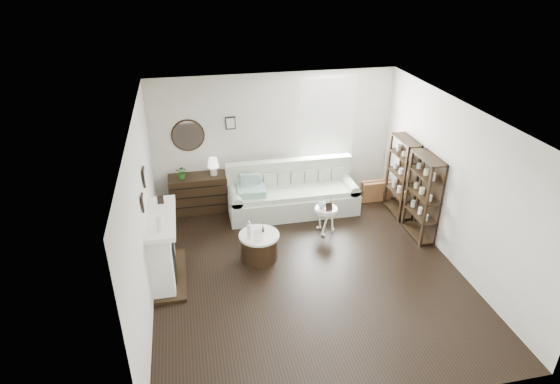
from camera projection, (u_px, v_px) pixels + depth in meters
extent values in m
plane|color=black|center=(307.00, 270.00, 7.87)|extent=(5.50, 5.50, 0.00)
plane|color=white|center=(312.00, 116.00, 6.64)|extent=(5.50, 5.50, 0.00)
plane|color=beige|center=(275.00, 138.00, 9.65)|extent=(5.00, 0.00, 5.00)
plane|color=beige|center=(377.00, 322.00, 4.86)|extent=(5.00, 0.00, 5.00)
plane|color=beige|center=(143.00, 216.00, 6.80)|extent=(0.00, 5.50, 5.50)
plane|color=beige|center=(456.00, 185.00, 7.71)|extent=(0.00, 5.50, 5.50)
cube|color=white|center=(327.00, 123.00, 9.71)|extent=(1.00, 0.02, 1.80)
cube|color=white|center=(328.00, 124.00, 9.66)|extent=(1.15, 0.02, 1.90)
cylinder|color=silver|center=(188.00, 136.00, 9.21)|extent=(0.60, 0.03, 0.60)
cube|color=black|center=(230.00, 123.00, 9.27)|extent=(0.20, 0.03, 0.26)
cube|color=white|center=(162.00, 249.00, 7.46)|extent=(0.34, 1.20, 1.10)
cube|color=black|center=(165.00, 257.00, 7.53)|extent=(0.30, 0.65, 0.70)
cube|color=white|center=(161.00, 218.00, 7.21)|extent=(0.44, 1.35, 0.08)
cube|color=black|center=(170.00, 275.00, 7.71)|extent=(0.50, 1.40, 0.05)
cylinder|color=beige|center=(159.00, 225.00, 6.75)|extent=(0.08, 0.08, 0.22)
cube|color=black|center=(160.00, 200.00, 7.50)|extent=(0.10, 0.03, 0.14)
cube|color=black|center=(143.00, 203.00, 6.65)|extent=(0.03, 0.18, 0.24)
cube|color=black|center=(144.00, 177.00, 7.17)|extent=(0.03, 0.22, 0.28)
cube|color=black|center=(402.00, 177.00, 9.28)|extent=(0.30, 0.80, 1.60)
cylinder|color=beige|center=(404.00, 195.00, 9.18)|extent=(0.08, 0.08, 0.11)
cylinder|color=beige|center=(399.00, 189.00, 9.40)|extent=(0.08, 0.08, 0.11)
cylinder|color=beige|center=(394.00, 184.00, 9.62)|extent=(0.08, 0.08, 0.11)
cylinder|color=beige|center=(407.00, 177.00, 9.00)|extent=(0.08, 0.08, 0.11)
cylinder|color=beige|center=(401.00, 171.00, 9.22)|extent=(0.08, 0.08, 0.11)
cylinder|color=beige|center=(396.00, 166.00, 9.44)|extent=(0.08, 0.08, 0.11)
cylinder|color=beige|center=(410.00, 157.00, 8.82)|extent=(0.08, 0.08, 0.11)
cylinder|color=beige|center=(404.00, 153.00, 9.04)|extent=(0.08, 0.08, 0.11)
cylinder|color=beige|center=(398.00, 148.00, 9.25)|extent=(0.08, 0.08, 0.11)
cube|color=black|center=(423.00, 197.00, 8.49)|extent=(0.30, 0.80, 1.60)
cylinder|color=beige|center=(426.00, 218.00, 8.40)|extent=(0.08, 0.08, 0.11)
cylinder|color=beige|center=(420.00, 211.00, 8.62)|extent=(0.08, 0.08, 0.11)
cylinder|color=beige|center=(414.00, 205.00, 8.84)|extent=(0.08, 0.08, 0.11)
cylinder|color=beige|center=(429.00, 198.00, 8.22)|extent=(0.08, 0.08, 0.11)
cylinder|color=beige|center=(423.00, 192.00, 8.44)|extent=(0.08, 0.08, 0.11)
cylinder|color=beige|center=(416.00, 186.00, 8.65)|extent=(0.08, 0.08, 0.11)
cylinder|color=beige|center=(433.00, 178.00, 8.03)|extent=(0.08, 0.08, 0.11)
cylinder|color=beige|center=(426.00, 172.00, 8.25)|extent=(0.08, 0.08, 0.11)
cylinder|color=beige|center=(419.00, 166.00, 8.47)|extent=(0.08, 0.08, 0.11)
cube|color=#A7AE9B|center=(293.00, 203.00, 9.56)|extent=(2.61, 0.90, 0.42)
cube|color=#A7AE9B|center=(293.00, 192.00, 9.41)|extent=(2.26, 0.72, 0.10)
cube|color=#A7AE9B|center=(289.00, 178.00, 9.68)|extent=(2.61, 0.20, 0.80)
cube|color=#A7AE9B|center=(235.00, 206.00, 9.32)|extent=(0.22, 0.85, 0.52)
cube|color=#A7AE9B|center=(348.00, 195.00, 9.75)|extent=(0.22, 0.85, 0.52)
cube|color=#289263|center=(252.00, 191.00, 9.18)|extent=(0.58, 0.49, 0.14)
cube|color=brown|center=(376.00, 191.00, 10.02)|extent=(0.65, 0.23, 0.43)
cube|color=black|center=(199.00, 193.00, 9.55)|extent=(1.16, 0.48, 0.77)
cube|color=black|center=(200.00, 206.00, 9.41)|extent=(1.11, 0.01, 0.02)
cube|color=black|center=(199.00, 197.00, 9.31)|extent=(1.11, 0.01, 0.02)
cube|color=black|center=(198.00, 188.00, 9.21)|extent=(1.11, 0.01, 0.01)
imported|color=#215017|center=(182.00, 172.00, 9.21)|extent=(0.30, 0.27, 0.27)
cylinder|color=black|center=(259.00, 247.00, 8.09)|extent=(0.64, 0.64, 0.44)
cylinder|color=beige|center=(259.00, 235.00, 7.98)|extent=(0.70, 0.70, 0.04)
cylinder|color=silver|center=(326.00, 209.00, 8.73)|extent=(0.42, 0.42, 0.03)
cylinder|color=white|center=(326.00, 210.00, 8.74)|extent=(0.43, 0.43, 0.02)
cylinder|color=white|center=(325.00, 221.00, 8.85)|extent=(0.03, 0.03, 0.49)
cylinder|color=silver|center=(249.00, 230.00, 7.80)|extent=(0.08, 0.08, 0.33)
cube|color=white|center=(258.00, 235.00, 7.76)|extent=(0.16, 0.08, 0.20)
cube|color=black|center=(329.00, 207.00, 8.59)|extent=(0.12, 0.05, 0.16)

